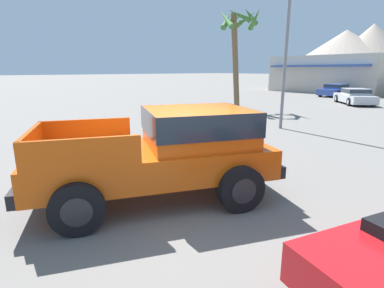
{
  "coord_description": "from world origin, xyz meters",
  "views": [
    {
      "loc": [
        4.58,
        -3.5,
        2.59
      ],
      "look_at": [
        -0.33,
        0.65,
        0.99
      ],
      "focal_mm": 28.0,
      "sensor_mm": 36.0,
      "label": 1
    }
  ],
  "objects_px": {
    "street_lamp_post": "(289,14)",
    "palm_tree_short": "(238,34)",
    "orange_pickup_truck": "(170,148)",
    "parked_car_silver": "(355,96)",
    "parked_car_blue": "(336,90)"
  },
  "relations": [
    {
      "from": "parked_car_silver",
      "to": "parked_car_blue",
      "type": "height_order",
      "value": "parked_car_blue"
    },
    {
      "from": "parked_car_silver",
      "to": "parked_car_blue",
      "type": "bearing_deg",
      "value": 82.49
    },
    {
      "from": "orange_pickup_truck",
      "to": "parked_car_silver",
      "type": "bearing_deg",
      "value": 126.23
    },
    {
      "from": "orange_pickup_truck",
      "to": "palm_tree_short",
      "type": "xyz_separation_m",
      "value": [
        -8.53,
        11.57,
        3.73
      ]
    },
    {
      "from": "orange_pickup_truck",
      "to": "palm_tree_short",
      "type": "height_order",
      "value": "palm_tree_short"
    },
    {
      "from": "street_lamp_post",
      "to": "palm_tree_short",
      "type": "xyz_separation_m",
      "value": [
        -5.71,
        3.34,
        -0.08
      ]
    },
    {
      "from": "parked_car_silver",
      "to": "parked_car_blue",
      "type": "relative_size",
      "value": 1.01
    },
    {
      "from": "parked_car_silver",
      "to": "street_lamp_post",
      "type": "xyz_separation_m",
      "value": [
        1.98,
        -12.76,
        4.24
      ]
    },
    {
      "from": "parked_car_silver",
      "to": "street_lamp_post",
      "type": "relative_size",
      "value": 0.53
    },
    {
      "from": "orange_pickup_truck",
      "to": "parked_car_silver",
      "type": "height_order",
      "value": "orange_pickup_truck"
    },
    {
      "from": "orange_pickup_truck",
      "to": "street_lamp_post",
      "type": "bearing_deg",
      "value": 132.29
    },
    {
      "from": "orange_pickup_truck",
      "to": "parked_car_silver",
      "type": "distance_m",
      "value": 21.55
    },
    {
      "from": "parked_car_blue",
      "to": "street_lamp_post",
      "type": "xyz_separation_m",
      "value": [
        6.07,
        -18.55,
        4.23
      ]
    },
    {
      "from": "street_lamp_post",
      "to": "palm_tree_short",
      "type": "relative_size",
      "value": 1.28
    },
    {
      "from": "street_lamp_post",
      "to": "palm_tree_short",
      "type": "distance_m",
      "value": 6.61
    }
  ]
}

